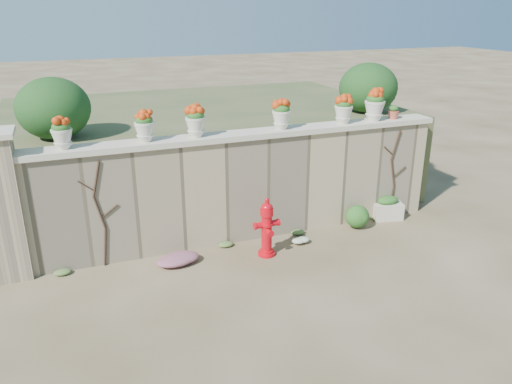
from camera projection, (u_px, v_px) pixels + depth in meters
name	position (u px, v px, depth m)	size (l,w,h in m)	color
ground	(282.00, 280.00, 8.28)	(80.00, 80.00, 0.00)	brown
stone_wall	(245.00, 189.00, 9.50)	(8.00, 0.40, 2.00)	tan
wall_cap	(244.00, 135.00, 9.14)	(8.10, 0.52, 0.10)	beige
gate_pillar	(2.00, 206.00, 8.00)	(0.72, 0.72, 2.48)	tan
raised_fill	(200.00, 147.00, 12.30)	(9.00, 6.00, 2.00)	#384C23
back_shrub_left	(53.00, 108.00, 8.92)	(1.30, 1.30, 1.10)	#143814
back_shrub_right	(368.00, 88.00, 11.17)	(1.30, 1.30, 1.10)	#143814
vine_left	(101.00, 213.00, 8.40)	(0.60, 0.04, 1.91)	black
vine_right	(393.00, 173.00, 10.41)	(0.60, 0.04, 1.91)	black
fire_hydrant	(267.00, 227.00, 8.91)	(0.47, 0.34, 1.10)	red
planter_box	(387.00, 208.00, 10.59)	(0.68, 0.50, 0.51)	beige
green_shrub	(362.00, 215.00, 10.09)	(0.62, 0.56, 0.59)	#1E5119
magenta_clump	(183.00, 258.00, 8.75)	(0.85, 0.57, 0.23)	#B82482
white_flowers	(303.00, 239.00, 9.51)	(0.51, 0.40, 0.18)	white
urn_pot_0	(62.00, 133.00, 7.97)	(0.33, 0.33, 0.52)	beige
urn_pot_1	(144.00, 126.00, 8.42)	(0.34, 0.34, 0.53)	beige
urn_pot_2	(196.00, 121.00, 8.71)	(0.36, 0.36, 0.56)	beige
urn_pot_3	(281.00, 115.00, 9.27)	(0.35, 0.35, 0.55)	beige
urn_pot_4	(344.00, 109.00, 9.73)	(0.36, 0.36, 0.56)	beige
urn_pot_5	(375.00, 105.00, 9.95)	(0.40, 0.40, 0.63)	beige
terracotta_pot	(393.00, 113.00, 10.18)	(0.22, 0.22, 0.27)	#BA4E39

